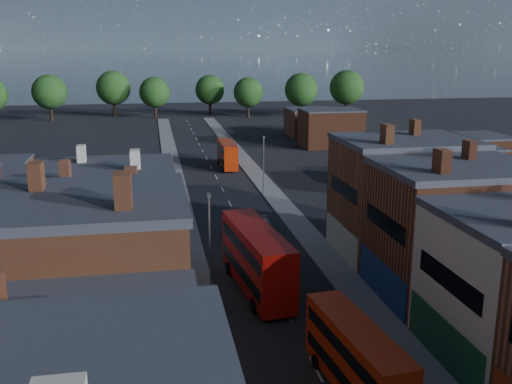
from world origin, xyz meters
name	(u,v)px	position (x,y,z in m)	size (l,w,h in m)	color
pavement_west	(182,219)	(-6.50, 50.00, 0.06)	(3.00, 200.00, 0.12)	gray
pavement_east	(290,214)	(6.50, 50.00, 0.06)	(3.00, 200.00, 0.12)	gray
lamp_post_2	(210,234)	(-5.20, 30.00, 4.70)	(0.25, 0.70, 8.12)	slate
lamp_post_3	(264,161)	(5.20, 60.00, 4.70)	(0.25, 0.70, 8.12)	slate
bus_0	(257,258)	(-1.51, 28.55, 2.89)	(4.18, 12.63, 5.35)	#A00D09
bus_1	(356,358)	(1.50, 13.07, 2.32)	(3.34, 10.14, 4.30)	#AA2509
bus_2	(227,154)	(2.72, 79.20, 2.33)	(2.55, 9.99, 4.31)	#B52608
car_2	(235,230)	(-1.20, 43.13, 0.59)	(1.96, 4.25, 1.18)	black
car_3	(263,225)	(2.13, 44.29, 0.60)	(1.68, 4.12, 1.20)	silver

